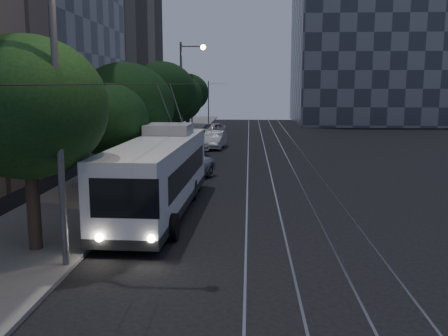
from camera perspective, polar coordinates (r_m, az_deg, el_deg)
ground at (r=19.87m, az=1.77°, el=-6.81°), size 120.00×120.00×0.00m
sidewalk at (r=40.22m, az=-8.39°, el=1.60°), size 5.00×90.00×0.15m
tram_rails at (r=39.52m, az=5.99°, el=1.41°), size 4.52×90.00×0.02m
overhead_wires at (r=39.48m, az=-4.89°, el=6.47°), size 2.23×90.00×6.00m
building_distant_right at (r=76.40m, az=16.77°, el=14.02°), size 22.00×18.00×24.00m
trolleybus at (r=22.01m, az=-7.43°, el=-0.73°), size 2.97×12.39×5.63m
pickup_silver at (r=29.05m, az=-5.57°, el=0.01°), size 4.65×6.27×1.58m
car_white_a at (r=34.64m, az=-4.84°, el=1.50°), size 1.87×4.43×1.50m
car_white_b at (r=43.53m, az=-3.24°, el=3.20°), size 2.87×5.50×1.52m
car_white_c at (r=43.93m, az=-1.10°, el=3.28°), size 2.01×4.76×1.53m
car_white_d at (r=54.43m, az=-1.38°, el=4.45°), size 3.29×4.52×1.43m
tree_0 at (r=17.31m, az=-21.58°, el=6.42°), size 5.15×5.15×7.19m
tree_1 at (r=24.98m, az=-13.09°, el=5.35°), size 3.95×3.95×5.66m
tree_2 at (r=28.18m, az=-11.26°, el=6.77°), size 5.49×5.49×6.79m
tree_3 at (r=39.70m, az=-7.12°, el=8.53°), size 5.37×5.37×7.34m
tree_4 at (r=47.02m, az=-5.53°, el=7.96°), size 5.08×5.08×6.60m
tree_5 at (r=55.78m, az=-4.20°, el=8.55°), size 4.68×4.68×6.72m
streetlamp_near at (r=15.25m, az=-17.30°, el=12.98°), size 2.65×0.44×11.11m
streetlamp_far at (r=44.14m, az=-4.38°, el=9.52°), size 2.24×0.44×9.16m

